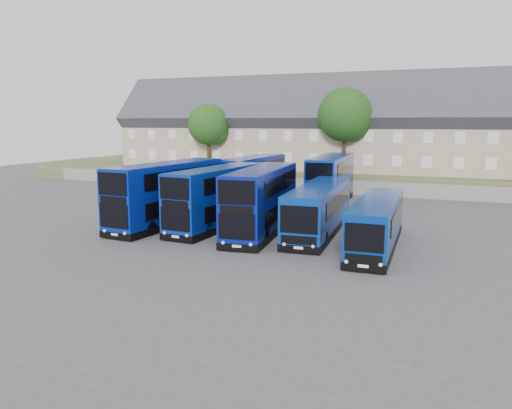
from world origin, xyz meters
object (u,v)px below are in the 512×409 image
(dd_front_mid, at_px, (218,198))
(tree_mid, at_px, (346,117))
(tree_west, at_px, (210,126))
(dd_front_left, at_px, (167,195))
(coach_east_a, at_px, (319,210))

(dd_front_mid, relative_size, tree_mid, 1.20)
(dd_front_mid, xyz_separation_m, tree_west, (-11.21, 21.00, 4.94))
(tree_west, height_order, tree_mid, tree_mid)
(dd_front_left, height_order, coach_east_a, dd_front_left)
(dd_front_left, distance_m, tree_mid, 24.43)
(coach_east_a, bearing_deg, dd_front_mid, -177.30)
(tree_west, relative_size, tree_mid, 0.83)
(dd_front_mid, height_order, tree_mid, tree_mid)
(coach_east_a, distance_m, tree_west, 27.95)
(coach_east_a, relative_size, tree_mid, 1.33)
(dd_front_left, distance_m, tree_west, 23.31)
(dd_front_mid, bearing_deg, tree_west, 122.13)
(coach_east_a, xyz_separation_m, tree_mid, (-2.52, 20.71, 6.45))
(coach_east_a, relative_size, tree_west, 1.60)
(coach_east_a, xyz_separation_m, tree_west, (-18.52, 20.21, 5.43))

